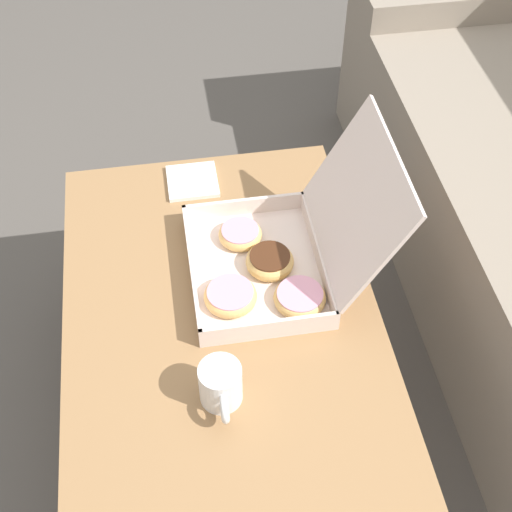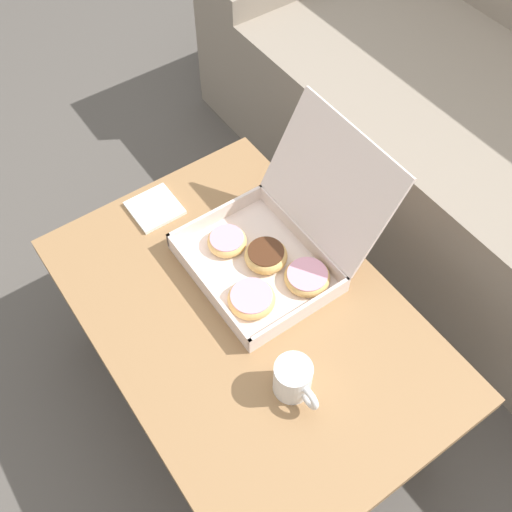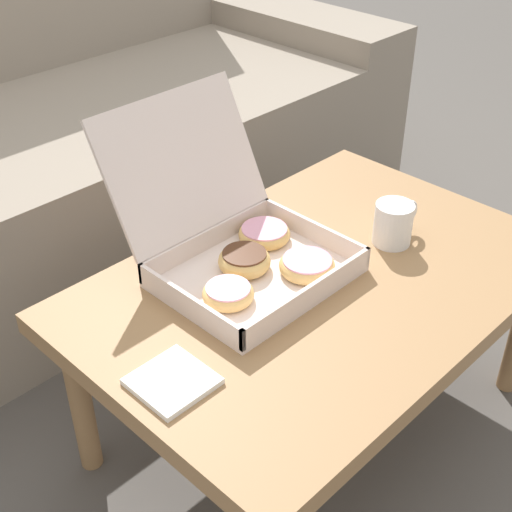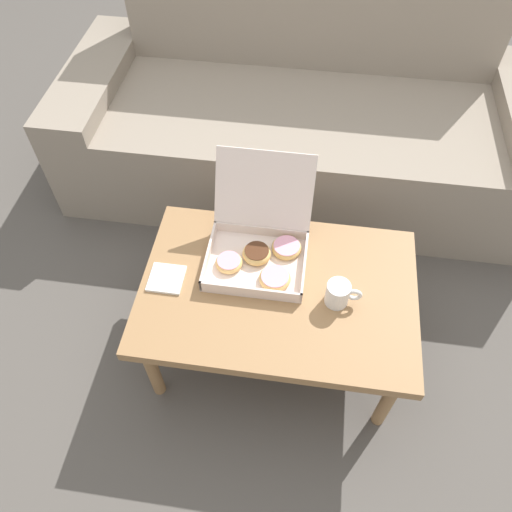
% 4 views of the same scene
% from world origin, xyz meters
% --- Properties ---
extents(ground_plane, '(12.00, 12.00, 0.00)m').
position_xyz_m(ground_plane, '(0.00, 0.00, 0.00)').
color(ground_plane, '#514C47').
extents(couch, '(2.15, 0.88, 0.97)m').
position_xyz_m(couch, '(0.00, 0.85, 0.31)').
color(couch, gray).
rests_on(couch, ground_plane).
extents(coffee_table, '(0.92, 0.62, 0.39)m').
position_xyz_m(coffee_table, '(0.00, -0.17, 0.35)').
color(coffee_table, '#997047').
rests_on(coffee_table, ground_plane).
extents(pastry_box, '(0.34, 0.39, 0.29)m').
position_xyz_m(pastry_box, '(-0.07, -0.05, 0.44)').
color(pastry_box, silver).
rests_on(pastry_box, coffee_table).
extents(coffee_mug, '(0.12, 0.08, 0.09)m').
position_xyz_m(coffee_mug, '(0.20, -0.20, 0.43)').
color(coffee_mug, white).
rests_on(coffee_mug, coffee_table).
extents(napkin_stack, '(0.11, 0.11, 0.01)m').
position_xyz_m(napkin_stack, '(-0.38, -0.19, 0.40)').
color(napkin_stack, white).
rests_on(napkin_stack, coffee_table).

